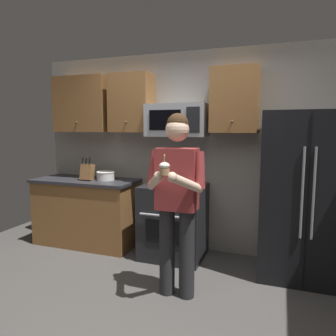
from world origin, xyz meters
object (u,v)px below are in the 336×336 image
Objects in this scene: microwave at (177,120)px; cupcake at (164,168)px; oven_range at (174,221)px; bowl_large_white at (106,175)px; person at (177,195)px; refrigerator at (305,196)px; knife_block at (87,172)px.

microwave is 1.45m from cupcake.
oven_range is at bearing 105.10° from cupcake.
person reaches higher than bowl_large_white.
microwave is at bearing 108.02° from person.
refrigerator reaches higher than person.
knife_block reaches higher than bowl_large_white.
knife_block is 1.79m from person.
knife_block is at bearing -159.32° from bowl_large_white.
microwave reaches higher than knife_block.
refrigerator reaches higher than oven_range.
person is at bearing -71.98° from microwave.
microwave is 2.93× the size of bowl_large_white.
person is (0.33, -1.02, -0.72)m from microwave.
microwave reaches higher than cupcake.
cupcake is at bearing -90.00° from person.
cupcake is (0.33, -1.35, -0.43)m from microwave.
refrigerator is at bearing 36.35° from person.
knife_block is 1.84× the size of cupcake.
microwave is 0.42× the size of person.
knife_block is at bearing 179.79° from refrigerator.
refrigerator reaches higher than bowl_large_white.
cupcake reaches higher than oven_range.
microwave reaches higher than person.
knife_block is (-1.24, -0.03, 0.57)m from oven_range.
cupcake reaches higher than knife_block.
person is at bearing -69.77° from oven_range.
refrigerator is 1.45m from person.
oven_range is at bearing 178.50° from refrigerator.
bowl_large_white is (-1.00, 0.06, 0.52)m from oven_range.
bowl_large_white is (0.23, 0.09, -0.05)m from knife_block.
knife_block is 0.18× the size of person.
refrigerator is (1.50, -0.04, 0.44)m from oven_range.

